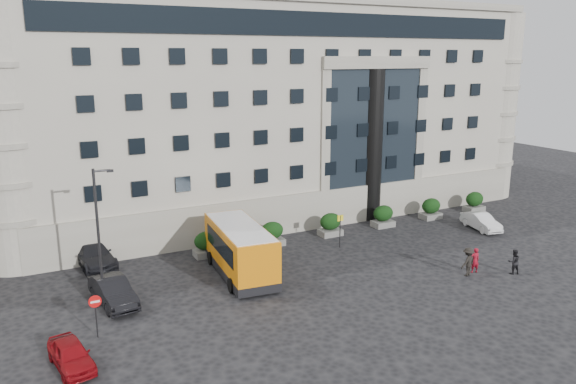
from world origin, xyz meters
The scene contains 21 objects.
ground centered at (0.00, 0.00, 0.00)m, with size 120.00×120.00×0.00m, color black.
civic_building centered at (6.00, 22.00, 9.00)m, with size 44.00×24.00×18.00m, color gray.
entrance_column centered at (12.00, 10.30, 6.50)m, with size 1.80×1.80×13.00m, color black.
hedge_a centered at (-4.00, 7.80, 0.93)m, with size 1.80×1.26×1.84m.
hedge_b centered at (1.20, 7.80, 0.93)m, with size 1.80×1.26×1.84m.
hedge_c centered at (6.40, 7.80, 0.93)m, with size 1.80×1.26×1.84m.
hedge_d centered at (11.60, 7.80, 0.93)m, with size 1.80×1.26×1.84m.
hedge_e centered at (16.80, 7.80, 0.93)m, with size 1.80×1.26×1.84m.
hedge_f centered at (22.00, 7.80, 0.93)m, with size 1.80×1.26×1.84m.
street_lamp centered at (-11.94, 3.00, 4.37)m, with size 1.16×0.18×8.00m.
bus_stop_sign centered at (5.50, 5.00, 1.73)m, with size 0.50×0.08×2.52m.
no_entry_sign centered at (-13.00, -1.04, 1.65)m, with size 0.64×0.16×2.32m.
minibus centered at (-3.21, 3.47, 1.83)m, with size 3.58×8.23×3.33m.
parked_car_a centered at (-14.54, -3.40, 0.63)m, with size 1.50×3.72×1.27m, color maroon.
parked_car_b centered at (-11.50, 2.68, 0.77)m, with size 1.64×4.70×1.55m, color black.
parked_car_c centered at (-11.50, 9.68, 0.78)m, with size 2.18×5.37×1.56m, color black.
parked_car_d centered at (-11.64, 15.80, 0.67)m, with size 2.22×4.82×1.34m, color black.
white_taxi centered at (18.35, 3.42, 0.68)m, with size 1.43×4.10×1.35m, color silver.
pedestrian_a centered at (10.73, -3.36, 0.85)m, with size 0.62×0.41×1.71m, color maroon.
pedestrian_b centered at (12.83, -4.72, 0.84)m, with size 0.82×0.64×1.69m, color black.
pedestrian_c centered at (9.90, -3.56, 0.96)m, with size 1.24×0.71×1.92m, color black.
Camera 1 is at (-16.42, -28.71, 14.02)m, focal length 35.00 mm.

